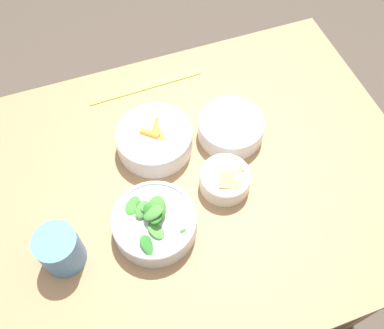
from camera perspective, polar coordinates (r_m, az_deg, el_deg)
The scene contains 8 objects.
ground_plane at distance 1.63m, azimuth 0.64°, elevation -14.52°, with size 10.00×10.00×0.00m, color #4C4238.
dining_table at distance 1.07m, azimuth 0.95°, elevation -5.22°, with size 0.97×0.76×0.74m.
bowl_carrots at distance 0.97m, azimuth -5.06°, elevation 3.47°, with size 0.17×0.17×0.06m.
bowl_greens at distance 0.87m, azimuth -5.07°, elevation -7.68°, with size 0.17×0.17×0.09m.
bowl_beans_hotdog at distance 1.00m, azimuth 5.22°, elevation 4.92°, with size 0.15×0.15×0.05m.
bowl_cookies at distance 0.92m, azimuth 4.46°, elevation -1.95°, with size 0.11×0.11×0.05m.
ruler at distance 1.11m, azimuth -6.27°, elevation 10.48°, with size 0.29×0.04×0.00m.
cup at distance 0.87m, azimuth -17.18°, elevation -10.80°, with size 0.08×0.08×0.09m.
Camera 1 is at (-0.17, -0.44, 1.56)m, focal length 40.00 mm.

